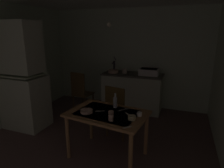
{
  "coord_description": "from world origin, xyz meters",
  "views": [
    {
      "loc": [
        1.35,
        -3.01,
        1.91
      ],
      "look_at": [
        0.18,
        0.15,
        0.99
      ],
      "focal_mm": 31.4,
      "sensor_mm": 36.0,
      "label": 1
    }
  ],
  "objects_px": {
    "dining_table": "(107,118)",
    "mug_tall": "(111,114)",
    "hutch_cabinet": "(23,80)",
    "mixing_bowl_counter": "(113,71)",
    "sink_basin": "(149,72)",
    "chair_far_side": "(118,111)",
    "glass_bottle": "(115,102)",
    "hand_pump": "(114,65)",
    "chair_by_counter": "(81,92)",
    "serving_bowl_wide": "(132,118)"
  },
  "relations": [
    {
      "from": "mug_tall",
      "to": "chair_by_counter",
      "type": "bearing_deg",
      "value": 131.52
    },
    {
      "from": "serving_bowl_wide",
      "to": "glass_bottle",
      "type": "bearing_deg",
      "value": 136.65
    },
    {
      "from": "sink_basin",
      "to": "glass_bottle",
      "type": "bearing_deg",
      "value": -97.14
    },
    {
      "from": "dining_table",
      "to": "mixing_bowl_counter",
      "type": "bearing_deg",
      "value": 107.41
    },
    {
      "from": "serving_bowl_wide",
      "to": "mug_tall",
      "type": "relative_size",
      "value": 1.33
    },
    {
      "from": "glass_bottle",
      "to": "chair_by_counter",
      "type": "bearing_deg",
      "value": 137.71
    },
    {
      "from": "chair_by_counter",
      "to": "hand_pump",
      "type": "bearing_deg",
      "value": 48.2
    },
    {
      "from": "dining_table",
      "to": "glass_bottle",
      "type": "height_order",
      "value": "glass_bottle"
    },
    {
      "from": "dining_table",
      "to": "glass_bottle",
      "type": "bearing_deg",
      "value": 80.56
    },
    {
      "from": "hutch_cabinet",
      "to": "mug_tall",
      "type": "height_order",
      "value": "hutch_cabinet"
    },
    {
      "from": "sink_basin",
      "to": "mug_tall",
      "type": "bearing_deg",
      "value": -94.41
    },
    {
      "from": "mug_tall",
      "to": "chair_far_side",
      "type": "bearing_deg",
      "value": 100.9
    },
    {
      "from": "sink_basin",
      "to": "hutch_cabinet",
      "type": "bearing_deg",
      "value": -143.34
    },
    {
      "from": "sink_basin",
      "to": "glass_bottle",
      "type": "distance_m",
      "value": 1.78
    },
    {
      "from": "hand_pump",
      "to": "glass_bottle",
      "type": "distance_m",
      "value": 1.94
    },
    {
      "from": "chair_far_side",
      "to": "glass_bottle",
      "type": "distance_m",
      "value": 0.49
    },
    {
      "from": "sink_basin",
      "to": "hand_pump",
      "type": "height_order",
      "value": "hand_pump"
    },
    {
      "from": "hutch_cabinet",
      "to": "glass_bottle",
      "type": "xyz_separation_m",
      "value": [
        1.96,
        -0.14,
        -0.16
      ]
    },
    {
      "from": "hutch_cabinet",
      "to": "serving_bowl_wide",
      "type": "xyz_separation_m",
      "value": [
        2.32,
        -0.48,
        -0.22
      ]
    },
    {
      "from": "hutch_cabinet",
      "to": "sink_basin",
      "type": "height_order",
      "value": "hutch_cabinet"
    },
    {
      "from": "mixing_bowl_counter",
      "to": "glass_bottle",
      "type": "height_order",
      "value": "mixing_bowl_counter"
    },
    {
      "from": "dining_table",
      "to": "chair_far_side",
      "type": "relative_size",
      "value": 1.25
    },
    {
      "from": "hutch_cabinet",
      "to": "serving_bowl_wide",
      "type": "height_order",
      "value": "hutch_cabinet"
    },
    {
      "from": "sink_basin",
      "to": "hand_pump",
      "type": "distance_m",
      "value": 0.89
    },
    {
      "from": "hutch_cabinet",
      "to": "sink_basin",
      "type": "xyz_separation_m",
      "value": [
        2.18,
        1.62,
        0.01
      ]
    },
    {
      "from": "sink_basin",
      "to": "dining_table",
      "type": "bearing_deg",
      "value": -97.41
    },
    {
      "from": "hand_pump",
      "to": "mug_tall",
      "type": "xyz_separation_m",
      "value": [
        0.72,
        -2.15,
        -0.3
      ]
    },
    {
      "from": "chair_far_side",
      "to": "mixing_bowl_counter",
      "type": "bearing_deg",
      "value": 113.1
    },
    {
      "from": "mixing_bowl_counter",
      "to": "mug_tall",
      "type": "relative_size",
      "value": 3.09
    },
    {
      "from": "chair_by_counter",
      "to": "serving_bowl_wide",
      "type": "relative_size",
      "value": 9.27
    },
    {
      "from": "hutch_cabinet",
      "to": "mug_tall",
      "type": "relative_size",
      "value": 25.93
    },
    {
      "from": "chair_by_counter",
      "to": "glass_bottle",
      "type": "bearing_deg",
      "value": -42.29
    },
    {
      "from": "chair_far_side",
      "to": "sink_basin",
      "type": "bearing_deg",
      "value": 77.82
    },
    {
      "from": "dining_table",
      "to": "chair_by_counter",
      "type": "relative_size",
      "value": 1.24
    },
    {
      "from": "sink_basin",
      "to": "hand_pump",
      "type": "bearing_deg",
      "value": 177.07
    },
    {
      "from": "hand_pump",
      "to": "serving_bowl_wide",
      "type": "distance_m",
      "value": 2.4
    },
    {
      "from": "hutch_cabinet",
      "to": "mixing_bowl_counter",
      "type": "xyz_separation_m",
      "value": [
        1.31,
        1.57,
        -0.04
      ]
    },
    {
      "from": "chair_by_counter",
      "to": "serving_bowl_wide",
      "type": "height_order",
      "value": "chair_by_counter"
    },
    {
      "from": "glass_bottle",
      "to": "mug_tall",
      "type": "bearing_deg",
      "value": -80.33
    },
    {
      "from": "chair_far_side",
      "to": "serving_bowl_wide",
      "type": "relative_size",
      "value": 9.16
    },
    {
      "from": "hand_pump",
      "to": "chair_by_counter",
      "type": "height_order",
      "value": "hand_pump"
    },
    {
      "from": "hand_pump",
      "to": "chair_far_side",
      "type": "height_order",
      "value": "hand_pump"
    },
    {
      "from": "hutch_cabinet",
      "to": "dining_table",
      "type": "height_order",
      "value": "hutch_cabinet"
    },
    {
      "from": "dining_table",
      "to": "mug_tall",
      "type": "distance_m",
      "value": 0.2
    },
    {
      "from": "mixing_bowl_counter",
      "to": "glass_bottle",
      "type": "bearing_deg",
      "value": -69.19
    },
    {
      "from": "dining_table",
      "to": "chair_far_side",
      "type": "xyz_separation_m",
      "value": [
        -0.04,
        0.61,
        -0.13
      ]
    },
    {
      "from": "mixing_bowl_counter",
      "to": "dining_table",
      "type": "bearing_deg",
      "value": -72.59
    },
    {
      "from": "hand_pump",
      "to": "dining_table",
      "type": "relative_size",
      "value": 0.32
    },
    {
      "from": "hand_pump",
      "to": "mixing_bowl_counter",
      "type": "xyz_separation_m",
      "value": [
        0.01,
        -0.1,
        -0.13
      ]
    },
    {
      "from": "glass_bottle",
      "to": "dining_table",
      "type": "bearing_deg",
      "value": -99.44
    }
  ]
}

